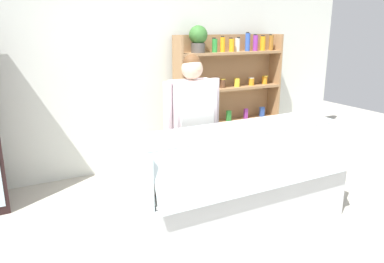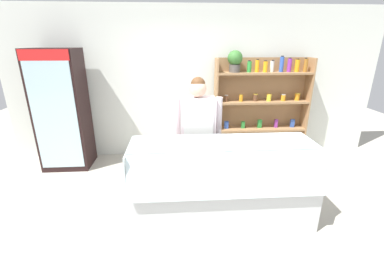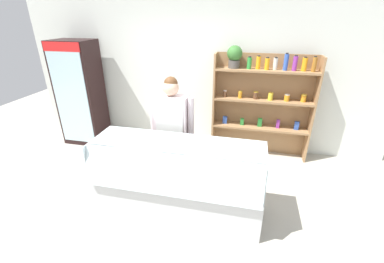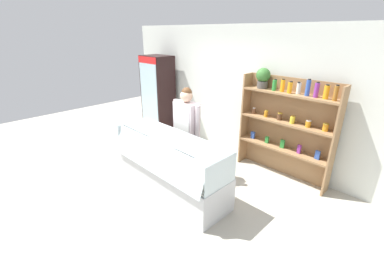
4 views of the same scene
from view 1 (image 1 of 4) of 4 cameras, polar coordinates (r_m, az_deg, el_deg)
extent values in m
plane|color=#B7B2A3|center=(3.90, 5.19, -14.14)|extent=(12.00, 12.00, 0.00)
cube|color=silver|center=(5.25, -6.90, 9.16)|extent=(6.80, 0.10, 2.70)
cube|color=#9E754C|center=(5.71, 4.90, 5.32)|extent=(1.71, 0.02, 1.83)
cube|color=#9E754C|center=(5.19, -2.08, 4.31)|extent=(0.03, 0.28, 1.83)
cube|color=#9E754C|center=(6.10, 12.30, 5.67)|extent=(0.03, 0.28, 1.83)
cube|color=#9E754C|center=(5.68, 5.58, 1.46)|extent=(1.65, 0.28, 0.04)
cube|color=#9E754C|center=(5.57, 5.72, 6.57)|extent=(1.65, 0.28, 0.04)
cube|color=#9E754C|center=(5.52, 5.87, 11.82)|extent=(1.65, 0.28, 0.04)
cylinder|color=#4C4742|center=(5.24, 0.95, 12.62)|extent=(0.19, 0.19, 0.13)
sphere|color=#366D2D|center=(5.23, 0.95, 14.52)|extent=(0.25, 0.25, 0.25)
cylinder|color=#2D8C38|center=(5.34, 3.48, 12.93)|extent=(0.07, 0.07, 0.18)
cylinder|color=black|center=(5.36, 3.37, 14.01)|extent=(0.05, 0.05, 0.02)
cylinder|color=orange|center=(5.43, 4.69, 13.06)|extent=(0.07, 0.07, 0.20)
cylinder|color=black|center=(5.43, 4.69, 14.22)|extent=(0.05, 0.05, 0.02)
cylinder|color=orange|center=(5.49, 6.07, 12.93)|extent=(0.08, 0.08, 0.18)
cylinder|color=black|center=(5.51, 5.96, 13.97)|extent=(0.05, 0.05, 0.02)
cylinder|color=silver|center=(5.60, 6.95, 12.99)|extent=(0.07, 0.07, 0.19)
cylinder|color=black|center=(5.58, 7.10, 14.03)|extent=(0.05, 0.05, 0.02)
cylinder|color=#3356B2|center=(5.67, 8.47, 13.31)|extent=(0.07, 0.07, 0.26)
cylinder|color=black|center=(5.67, 8.48, 14.69)|extent=(0.05, 0.05, 0.02)
cylinder|color=purple|center=(5.75, 9.64, 13.15)|extent=(0.07, 0.07, 0.23)
cylinder|color=black|center=(5.76, 9.62, 14.35)|extent=(0.05, 0.05, 0.02)
cylinder|color=orange|center=(5.85, 10.72, 13.05)|extent=(0.08, 0.08, 0.21)
cylinder|color=black|center=(5.84, 10.77, 14.14)|extent=(0.05, 0.05, 0.02)
cylinder|color=#9E6623|center=(5.92, 11.97, 13.08)|extent=(0.07, 0.07, 0.22)
cylinder|color=black|center=(5.93, 11.87, 14.24)|extent=(0.04, 0.04, 0.02)
cylinder|color=brown|center=(5.23, -0.21, 6.82)|extent=(0.07, 0.07, 0.11)
cylinder|color=silver|center=(5.22, -0.25, 7.47)|extent=(0.07, 0.07, 0.01)
cylinder|color=orange|center=(5.35, 2.36, 7.04)|extent=(0.07, 0.07, 0.11)
cylinder|color=gold|center=(5.35, 2.28, 7.71)|extent=(0.07, 0.07, 0.01)
cylinder|color=brown|center=(5.49, 4.69, 7.28)|extent=(0.08, 0.08, 0.12)
cylinder|color=gold|center=(5.49, 4.70, 7.95)|extent=(0.08, 0.08, 0.01)
cylinder|color=yellow|center=(5.62, 6.89, 7.38)|extent=(0.08, 0.08, 0.11)
cylinder|color=gold|center=(5.62, 6.82, 8.04)|extent=(0.08, 0.08, 0.01)
cylinder|color=orange|center=(5.78, 9.04, 7.49)|extent=(0.08, 0.08, 0.10)
cylinder|color=silver|center=(5.78, 9.03, 8.07)|extent=(0.09, 0.09, 0.01)
cylinder|color=orange|center=(5.96, 11.00, 7.70)|extent=(0.09, 0.09, 0.12)
cylinder|color=gold|center=(5.94, 11.12, 8.30)|extent=(0.09, 0.09, 0.01)
cube|color=#3356B2|center=(5.34, -0.01, 1.60)|extent=(0.08, 0.05, 0.14)
cube|color=#2D8C38|center=(5.49, 2.88, 1.92)|extent=(0.06, 0.04, 0.13)
cube|color=#2D8C38|center=(5.65, 5.61, 2.41)|extent=(0.08, 0.05, 0.16)
cube|color=purple|center=(5.83, 8.18, 2.72)|extent=(0.06, 0.05, 0.16)
cube|color=#3356B2|center=(6.02, 10.60, 2.99)|extent=(0.08, 0.05, 0.15)
cube|color=silver|center=(3.82, 7.51, -10.24)|extent=(2.14, 0.69, 0.55)
cube|color=white|center=(3.70, 7.67, -6.12)|extent=(2.08, 0.63, 0.03)
cube|color=silver|center=(3.38, 11.01, -4.66)|extent=(2.10, 0.16, 0.47)
cube|color=silver|center=(3.60, 7.45, 0.50)|extent=(2.10, 0.53, 0.01)
cube|color=silver|center=(3.16, -8.14, -6.02)|extent=(0.01, 0.65, 0.45)
cube|color=silver|center=(4.31, 19.32, -0.83)|extent=(0.01, 0.65, 0.45)
cube|color=tan|center=(3.38, -4.48, -7.45)|extent=(0.16, 0.13, 0.05)
cube|color=white|center=(3.20, -2.96, -8.76)|extent=(0.05, 0.03, 0.02)
cube|color=tan|center=(3.54, 1.55, -6.23)|extent=(0.16, 0.10, 0.06)
cube|color=white|center=(3.38, 3.30, -7.43)|extent=(0.05, 0.03, 0.02)
cube|color=tan|center=(3.75, 6.95, -5.10)|extent=(0.16, 0.11, 0.06)
cube|color=white|center=(3.59, 8.85, -6.16)|extent=(0.05, 0.03, 0.02)
cube|color=tan|center=(3.98, 11.74, -4.14)|extent=(0.16, 0.11, 0.04)
cube|color=white|center=(3.83, 13.72, -5.00)|extent=(0.05, 0.03, 0.02)
cube|color=beige|center=(4.24, 15.97, -3.20)|extent=(0.17, 0.12, 0.04)
cube|color=white|center=(4.10, 17.96, -3.96)|extent=(0.05, 0.03, 0.02)
cylinder|color=tan|center=(3.17, -4.49, -8.25)|extent=(0.21, 0.16, 0.13)
cylinder|color=#A35B4C|center=(3.25, -0.92, -7.30)|extent=(0.19, 0.17, 0.16)
cylinder|color=tan|center=(3.36, 2.45, -6.95)|extent=(0.16, 0.13, 0.11)
cylinder|color=white|center=(3.92, 14.84, -3.23)|extent=(0.07, 0.07, 0.23)
cylinder|color=white|center=(3.99, 15.88, -3.27)|extent=(0.07, 0.07, 0.19)
cylinder|color=#383D51|center=(4.07, -1.24, -6.67)|extent=(0.13, 0.13, 0.77)
cylinder|color=#383D51|center=(4.16, 1.24, -6.17)|extent=(0.13, 0.13, 0.77)
cube|color=silver|center=(3.91, 0.01, 3.21)|extent=(0.46, 0.24, 0.64)
cube|color=white|center=(3.89, 0.88, -2.05)|extent=(0.38, 0.01, 1.19)
cylinder|color=silver|center=(3.78, -3.71, 3.25)|extent=(0.09, 0.09, 0.57)
cylinder|color=silver|center=(4.04, 3.50, 4.04)|extent=(0.09, 0.09, 0.57)
sphere|color=#D8AD8E|center=(3.84, 0.01, 9.54)|extent=(0.22, 0.22, 0.22)
sphere|color=brown|center=(3.84, -0.06, 10.37)|extent=(0.19, 0.19, 0.19)
camera|label=2|loc=(1.51, 60.02, 14.24)|focal=24.00mm
camera|label=3|loc=(2.88, 62.25, 17.84)|focal=24.00mm
camera|label=4|loc=(5.00, 60.07, 15.45)|focal=24.00mm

